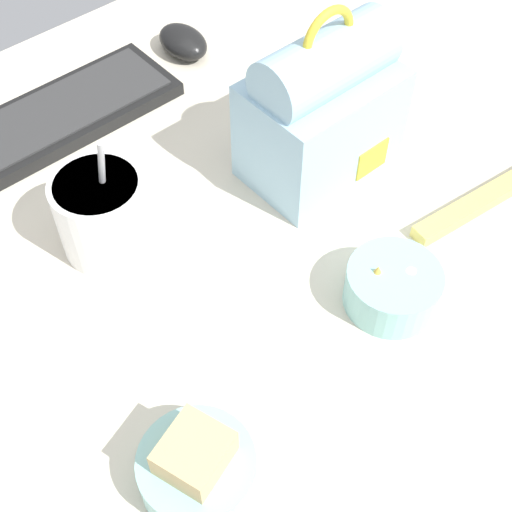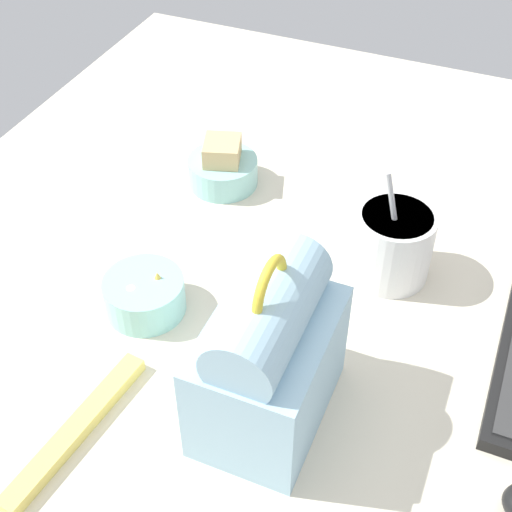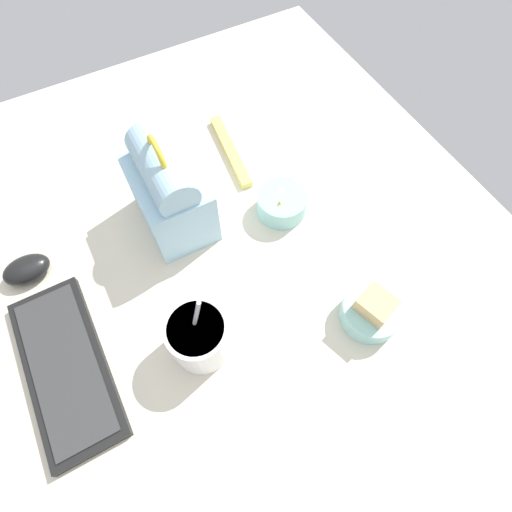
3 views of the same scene
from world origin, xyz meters
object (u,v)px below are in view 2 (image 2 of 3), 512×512
soup_cup (393,243)px  bento_bowl_sandwich (223,168)px  chopstick_case (76,429)px  lunch_bag (268,358)px  bento_bowl_snacks (145,294)px

soup_cup → bento_bowl_sandwich: bearing=-108.3°
soup_cup → chopstick_case: (37.72, -24.52, -4.37)cm
lunch_bag → chopstick_case: bearing=-58.7°
lunch_bag → bento_bowl_sandwich: lunch_bag is taller
bento_bowl_sandwich → chopstick_case: bento_bowl_sandwich is taller
bento_bowl_sandwich → bento_bowl_snacks: 28.03cm
bento_bowl_sandwich → soup_cup: bearing=71.7°
lunch_bag → soup_cup: (-26.84, 6.65, -3.90)cm
lunch_bag → bento_bowl_sandwich: (-36.39, -22.18, -6.25)cm
bento_bowl_sandwich → chopstick_case: (47.26, 4.31, -2.03)cm
bento_bowl_snacks → lunch_bag: bearing=67.2°
bento_bowl_snacks → chopstick_case: size_ratio=0.47×
chopstick_case → bento_bowl_sandwich: bearing=-174.8°
bento_bowl_sandwich → bento_bowl_snacks: size_ratio=1.04×
soup_cup → chopstick_case: 45.20cm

